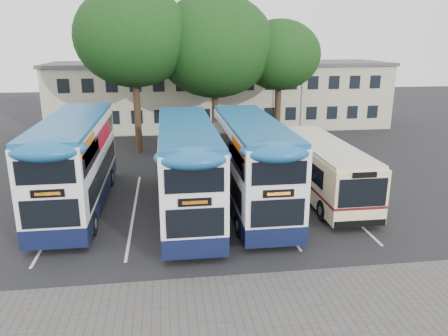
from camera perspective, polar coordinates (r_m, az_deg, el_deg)
name	(u,v)px	position (r m, az deg, el deg)	size (l,w,h in m)	color
ground	(303,245)	(18.79, 10.32, -9.92)	(120.00, 120.00, 0.00)	black
paving_strip	(290,323)	(14.15, 8.63, -19.42)	(40.00, 6.00, 0.01)	#595654
bay_lines	(203,206)	(22.59, -2.73, -5.02)	(14.12, 11.00, 0.01)	silver
depot_building	(221,94)	(43.60, -0.41, 9.67)	(32.40, 8.40, 6.20)	#BFB899
lamp_post	(302,79)	(37.86, 10.21, 11.34)	(0.25, 1.05, 9.06)	gray
tree_left	(133,37)	(33.05, -11.78, 16.41)	(8.36, 8.36, 12.02)	black
tree_mid	(215,46)	(34.32, -1.23, 15.62)	(9.12, 9.12, 11.67)	black
tree_right	(279,55)	(35.29, 7.26, 14.40)	(6.37, 6.37, 9.83)	black
bus_dd_left	(76,159)	(23.04, -18.81, 1.13)	(2.67, 11.00, 4.59)	#0F1637
bus_dd_mid	(187,165)	(21.05, -4.86, 0.42)	(2.61, 10.78, 4.49)	#0F1637
bus_dd_right	(251,160)	(21.93, 3.58, 1.06)	(2.60, 10.72, 4.47)	#0F1637
bus_single	(322,165)	(24.33, 12.67, 0.34)	(2.54, 9.98, 2.98)	#FFE4AA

